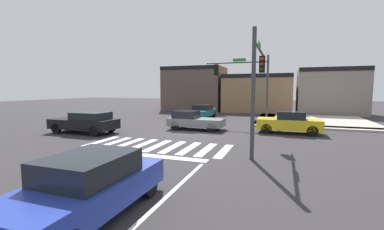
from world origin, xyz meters
name	(u,v)px	position (x,y,z in m)	size (l,w,h in m)	color
ground_plane	(187,133)	(0.00, 0.00, 0.00)	(120.00, 120.00, 0.00)	#302D30
crosswalk_near	(158,146)	(0.00, -4.50, 0.00)	(7.77, 2.98, 0.01)	silver
lane_markings	(61,210)	(1.11, -12.02, 0.00)	(6.80, 20.25, 0.01)	white
bike_detector_marking	(135,175)	(1.46, -9.07, 0.00)	(1.00, 1.00, 0.01)	yellow
curb_corner_northeast	(306,121)	(8.49, 9.42, 0.07)	(10.00, 10.60, 0.15)	#B2AA9E
storefront_row	(251,91)	(2.21, 19.11, 2.82)	(25.52, 6.97, 6.21)	brown
traffic_signal_southeast	(258,73)	(5.13, -3.60, 3.85)	(0.32, 5.55, 5.63)	#383A3D
traffic_signal_northeast	(244,78)	(3.16, 5.51, 4.01)	(5.34, 0.32, 5.86)	#383A3D
car_black	(85,122)	(-6.57, -2.56, 0.77)	(4.68, 1.94, 1.48)	black
car_gray	(194,120)	(0.02, 1.44, 0.71)	(4.14, 1.80, 1.42)	slate
car_teal	(203,111)	(-1.67, 9.25, 0.74)	(1.86, 4.69, 1.43)	#196B70
car_blue	(88,186)	(1.98, -12.00, 0.74)	(1.90, 4.40, 1.49)	#23389E
car_yellow	(289,122)	(6.81, 2.10, 0.77)	(4.22, 1.79, 1.53)	gold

